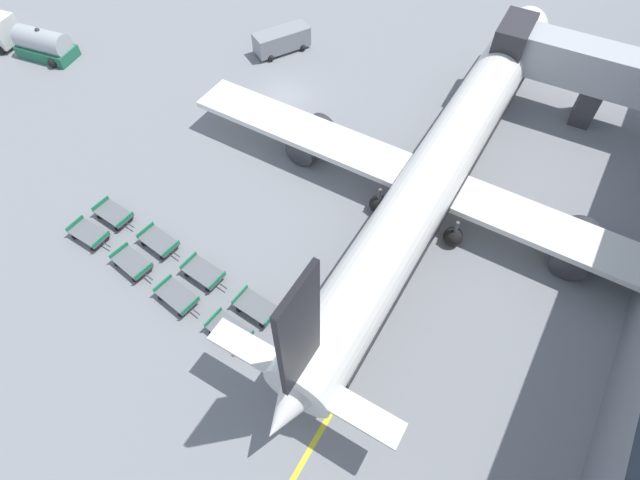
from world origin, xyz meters
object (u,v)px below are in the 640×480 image
(service_van, at_px, (282,40))
(baggage_dolly_row_near_col_d, at_px, (230,331))
(fuel_tanker_primary, at_px, (33,41))
(baggage_dolly_row_mid_a_col_c, at_px, (204,273))
(airplane, at_px, (439,168))
(baggage_dolly_row_mid_a_col_a, at_px, (114,214))
(baggage_dolly_row_mid_a_col_d, at_px, (256,307))
(baggage_dolly_row_mid_a_col_b, at_px, (159,242))
(baggage_dolly_row_near_col_a, at_px, (89,234))
(baggage_dolly_row_near_col_b, at_px, (132,263))
(baggage_dolly_row_near_col_c, at_px, (177,296))

(service_van, bearing_deg, baggage_dolly_row_near_col_d, -61.97)
(fuel_tanker_primary, height_order, service_van, fuel_tanker_primary)
(baggage_dolly_row_near_col_d, bearing_deg, baggage_dolly_row_mid_a_col_c, 148.90)
(airplane, relative_size, baggage_dolly_row_mid_a_col_c, 12.48)
(baggage_dolly_row_mid_a_col_a, relative_size, baggage_dolly_row_mid_a_col_d, 1.00)
(airplane, relative_size, baggage_dolly_row_near_col_d, 12.46)
(airplane, bearing_deg, baggage_dolly_row_mid_a_col_b, -135.19)
(baggage_dolly_row_near_col_a, distance_m, baggage_dolly_row_near_col_b, 4.22)
(fuel_tanker_primary, height_order, baggage_dolly_row_mid_a_col_b, fuel_tanker_primary)
(airplane, bearing_deg, baggage_dolly_row_mid_a_col_d, -110.39)
(baggage_dolly_row_near_col_a, bearing_deg, baggage_dolly_row_near_col_d, -3.40)
(baggage_dolly_row_near_col_c, bearing_deg, baggage_dolly_row_mid_a_col_a, 161.62)
(service_van, xyz_separation_m, baggage_dolly_row_mid_a_col_b, (5.78, -23.37, -0.65))
(baggage_dolly_row_near_col_a, height_order, baggage_dolly_row_mid_a_col_d, same)
(baggage_dolly_row_mid_a_col_b, bearing_deg, baggage_dolly_row_mid_a_col_d, -4.17)
(fuel_tanker_primary, bearing_deg, baggage_dolly_row_mid_a_col_b, -23.37)
(fuel_tanker_primary, relative_size, service_van, 1.59)
(baggage_dolly_row_near_col_d, relative_size, baggage_dolly_row_mid_a_col_d, 1.00)
(fuel_tanker_primary, relative_size, baggage_dolly_row_near_col_b, 2.56)
(baggage_dolly_row_near_col_d, distance_m, baggage_dolly_row_mid_a_col_a, 12.81)
(fuel_tanker_primary, height_order, baggage_dolly_row_near_col_a, fuel_tanker_primary)
(baggage_dolly_row_near_col_a, relative_size, baggage_dolly_row_near_col_b, 0.98)
(baggage_dolly_row_mid_a_col_d, bearing_deg, baggage_dolly_row_near_col_a, -173.99)
(baggage_dolly_row_near_col_d, relative_size, baggage_dolly_row_mid_a_col_c, 1.00)
(baggage_dolly_row_mid_a_col_a, xyz_separation_m, baggage_dolly_row_mid_a_col_c, (8.51, -0.50, 0.00))
(airplane, bearing_deg, baggage_dolly_row_near_col_c, -121.42)
(baggage_dolly_row_near_col_a, relative_size, baggage_dolly_row_near_col_d, 0.99)
(baggage_dolly_row_near_col_c, relative_size, baggage_dolly_row_mid_a_col_c, 1.01)
(baggage_dolly_row_near_col_b, bearing_deg, airplane, 48.44)
(airplane, relative_size, baggage_dolly_row_mid_a_col_b, 12.42)
(baggage_dolly_row_near_col_b, xyz_separation_m, baggage_dolly_row_near_col_c, (4.19, -0.38, 0.00))
(baggage_dolly_row_mid_a_col_a, bearing_deg, baggage_dolly_row_near_col_c, -18.38)
(baggage_dolly_row_near_col_b, height_order, baggage_dolly_row_mid_a_col_c, same)
(airplane, height_order, baggage_dolly_row_mid_a_col_b, airplane)
(baggage_dolly_row_mid_a_col_d, bearing_deg, baggage_dolly_row_mid_a_col_a, 176.61)
(baggage_dolly_row_near_col_c, bearing_deg, baggage_dolly_row_near_col_d, -2.06)
(fuel_tanker_primary, relative_size, baggage_dolly_row_near_col_d, 2.57)
(fuel_tanker_primary, bearing_deg, baggage_dolly_row_near_col_a, -31.92)
(service_van, distance_m, baggage_dolly_row_mid_a_col_b, 24.08)
(baggage_dolly_row_mid_a_col_a, bearing_deg, baggage_dolly_row_mid_a_col_c, -3.36)
(baggage_dolly_row_near_col_a, height_order, baggage_dolly_row_near_col_c, same)
(fuel_tanker_primary, height_order, baggage_dolly_row_mid_a_col_c, fuel_tanker_primary)
(airplane, bearing_deg, baggage_dolly_row_near_col_a, -139.37)
(baggage_dolly_row_near_col_a, xyz_separation_m, baggage_dolly_row_near_col_d, (12.64, -0.75, 0.00))
(fuel_tanker_primary, bearing_deg, baggage_dolly_row_mid_a_col_a, -27.27)
(fuel_tanker_primary, distance_m, baggage_dolly_row_mid_a_col_d, 35.72)
(service_van, xyz_separation_m, baggage_dolly_row_near_col_a, (1.26, -25.37, -0.65))
(baggage_dolly_row_near_col_d, bearing_deg, airplane, 70.72)
(baggage_dolly_row_mid_a_col_a, bearing_deg, baggage_dolly_row_mid_a_col_b, -1.85)
(baggage_dolly_row_mid_a_col_c, bearing_deg, baggage_dolly_row_mid_a_col_a, 176.64)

